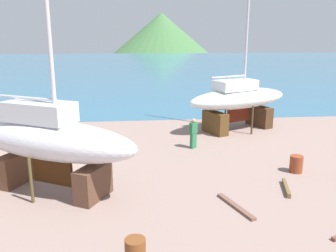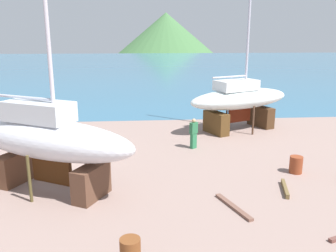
{
  "view_description": "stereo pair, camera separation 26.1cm",
  "coord_description": "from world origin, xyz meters",
  "px_view_note": "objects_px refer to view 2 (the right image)",
  "views": [
    {
      "loc": [
        4.59,
        -18.2,
        6.21
      ],
      "look_at": [
        6.35,
        0.07,
        1.48
      ],
      "focal_mm": 38.16,
      "sensor_mm": 36.0,
      "label": 1
    },
    {
      "loc": [
        4.85,
        -18.22,
        6.21
      ],
      "look_at": [
        6.35,
        0.07,
        1.48
      ],
      "focal_mm": 38.16,
      "sensor_mm": 36.0,
      "label": 2
    }
  ],
  "objects_px": {
    "sailboat_mid_port": "(240,100)",
    "sailboat_large_starboard": "(48,139)",
    "barrel_tipped_center": "(296,165)",
    "barrel_tipped_right": "(130,252)",
    "worker": "(194,133)"
  },
  "relations": [
    {
      "from": "sailboat_mid_port",
      "to": "barrel_tipped_right",
      "type": "relative_size",
      "value": 14.6
    },
    {
      "from": "barrel_tipped_right",
      "to": "worker",
      "type": "bearing_deg",
      "value": 72.13
    },
    {
      "from": "barrel_tipped_center",
      "to": "sailboat_mid_port",
      "type": "bearing_deg",
      "value": 93.96
    },
    {
      "from": "sailboat_large_starboard",
      "to": "barrel_tipped_right",
      "type": "distance_m",
      "value": 6.49
    },
    {
      "from": "sailboat_large_starboard",
      "to": "sailboat_mid_port",
      "type": "bearing_deg",
      "value": 68.15
    },
    {
      "from": "barrel_tipped_center",
      "to": "barrel_tipped_right",
      "type": "height_order",
      "value": "barrel_tipped_right"
    },
    {
      "from": "sailboat_mid_port",
      "to": "sailboat_large_starboard",
      "type": "bearing_deg",
      "value": -163.59
    },
    {
      "from": "sailboat_large_starboard",
      "to": "barrel_tipped_center",
      "type": "height_order",
      "value": "sailboat_large_starboard"
    },
    {
      "from": "sailboat_mid_port",
      "to": "barrel_tipped_center",
      "type": "xyz_separation_m",
      "value": [
        0.54,
        -7.74,
        -1.65
      ]
    },
    {
      "from": "barrel_tipped_center",
      "to": "sailboat_large_starboard",
      "type": "bearing_deg",
      "value": -174.92
    },
    {
      "from": "sailboat_large_starboard",
      "to": "worker",
      "type": "distance_m",
      "value": 8.39
    },
    {
      "from": "sailboat_mid_port",
      "to": "sailboat_large_starboard",
      "type": "distance_m",
      "value": 13.44
    },
    {
      "from": "sailboat_large_starboard",
      "to": "barrel_tipped_center",
      "type": "xyz_separation_m",
      "value": [
        10.78,
        0.96,
        -1.77
      ]
    },
    {
      "from": "sailboat_large_starboard",
      "to": "worker",
      "type": "relative_size",
      "value": 7.78
    },
    {
      "from": "sailboat_mid_port",
      "to": "barrel_tipped_right",
      "type": "bearing_deg",
      "value": -140.25
    }
  ]
}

